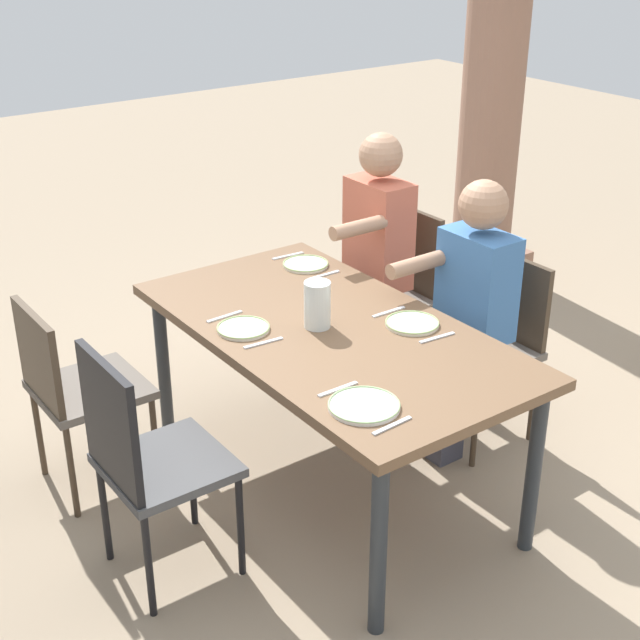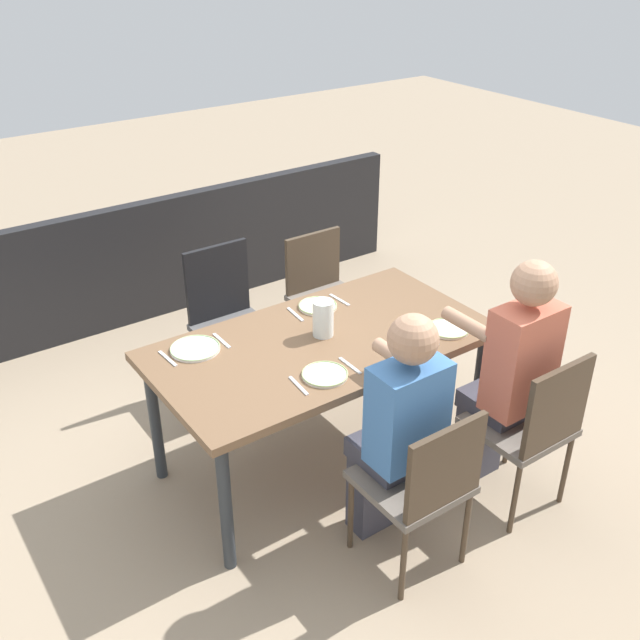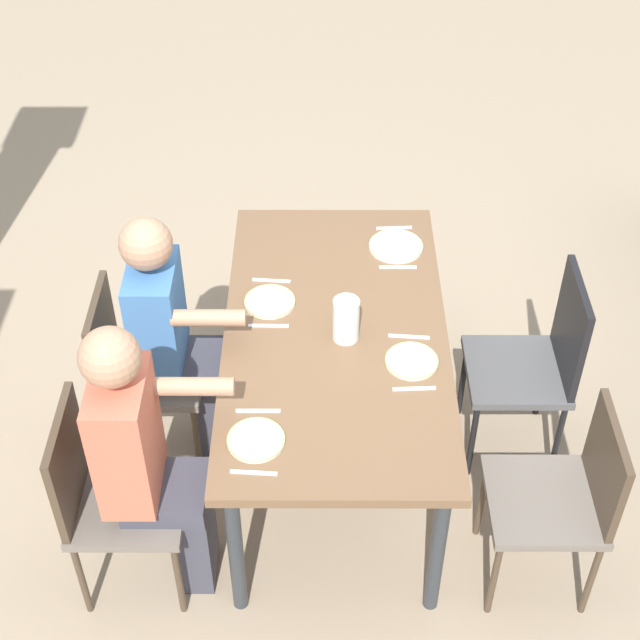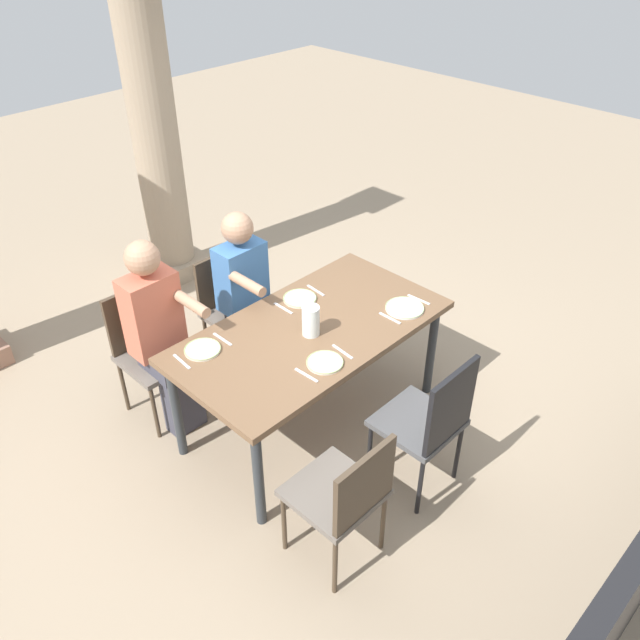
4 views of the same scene
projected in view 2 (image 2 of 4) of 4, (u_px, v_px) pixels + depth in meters
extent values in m
plane|color=gray|center=(321.00, 458.00, 4.13)|extent=(16.00, 16.00, 0.00)
cube|color=brown|center=(322.00, 344.00, 3.77)|extent=(1.75, 0.93, 0.04)
cylinder|color=#2D3338|center=(478.00, 390.00, 4.08)|extent=(0.06, 0.06, 0.74)
cylinder|color=#2D3338|center=(226.00, 507.00, 3.28)|extent=(0.06, 0.06, 0.74)
cylinder|color=#2D3338|center=(389.00, 333.00, 4.63)|extent=(0.06, 0.06, 0.74)
cylinder|color=#2D3338|center=(155.00, 421.00, 3.83)|extent=(0.06, 0.06, 0.74)
cube|color=#6A6158|center=(518.00, 426.00, 3.65)|extent=(0.44, 0.44, 0.04)
cube|color=#473828|center=(557.00, 408.00, 3.40)|extent=(0.42, 0.03, 0.46)
cylinder|color=#473828|center=(509.00, 431.00, 4.00)|extent=(0.03, 0.03, 0.44)
cylinder|color=#473828|center=(459.00, 457.00, 3.81)|extent=(0.03, 0.03, 0.44)
cylinder|color=#473828|center=(566.00, 469.00, 3.73)|extent=(0.03, 0.03, 0.44)
cylinder|color=#473828|center=(515.00, 498.00, 3.54)|extent=(0.03, 0.03, 0.44)
cube|color=#6A6158|center=(330.00, 301.00, 4.80)|extent=(0.44, 0.44, 0.04)
cube|color=#473828|center=(313.00, 262.00, 4.85)|extent=(0.42, 0.03, 0.41)
cylinder|color=#473828|center=(323.00, 354.00, 4.69)|extent=(0.03, 0.03, 0.45)
cylinder|color=#473828|center=(370.00, 337.00, 4.88)|extent=(0.03, 0.03, 0.45)
cylinder|color=#473828|center=(291.00, 330.00, 4.96)|extent=(0.03, 0.03, 0.45)
cylinder|color=#473828|center=(336.00, 314.00, 5.15)|extent=(0.03, 0.03, 0.45)
cube|color=#6A6158|center=(411.00, 482.00, 3.30)|extent=(0.44, 0.44, 0.04)
cube|color=#473828|center=(445.00, 469.00, 3.05)|extent=(0.42, 0.03, 0.42)
cylinder|color=#473828|center=(411.00, 481.00, 3.65)|extent=(0.03, 0.03, 0.43)
cylinder|color=#473828|center=(351.00, 513.00, 3.46)|extent=(0.03, 0.03, 0.43)
cylinder|color=#473828|center=(466.00, 527.00, 3.37)|extent=(0.03, 0.03, 0.43)
cylinder|color=#473828|center=(403.00, 564.00, 3.18)|extent=(0.03, 0.03, 0.43)
cube|color=#4F4F50|center=(236.00, 332.00, 4.44)|extent=(0.44, 0.44, 0.04)
cube|color=black|center=(217.00, 283.00, 4.47)|extent=(0.42, 0.03, 0.49)
cylinder|color=black|center=(226.00, 390.00, 4.33)|extent=(0.03, 0.03, 0.45)
cylinder|color=black|center=(280.00, 370.00, 4.52)|extent=(0.03, 0.03, 0.45)
cylinder|color=black|center=(197.00, 361.00, 4.60)|extent=(0.03, 0.03, 0.45)
cylinder|color=black|center=(249.00, 344.00, 4.79)|extent=(0.03, 0.03, 0.45)
cube|color=#3F3F4C|center=(478.00, 437.00, 3.93)|extent=(0.24, 0.14, 0.46)
cube|color=#3F3F4C|center=(497.00, 403.00, 3.73)|extent=(0.28, 0.32, 0.10)
cube|color=#CC664C|center=(522.00, 358.00, 3.50)|extent=(0.34, 0.20, 0.55)
sphere|color=tan|center=(534.00, 283.00, 3.30)|extent=(0.22, 0.22, 0.22)
cylinder|color=tan|center=(468.00, 325.00, 3.54)|extent=(0.07, 0.30, 0.07)
cube|color=#3F3F4C|center=(374.00, 488.00, 3.59)|extent=(0.24, 0.14, 0.46)
cube|color=#3F3F4C|center=(388.00, 453.00, 3.39)|extent=(0.28, 0.32, 0.10)
cube|color=#3F72B2|center=(408.00, 413.00, 3.17)|extent=(0.34, 0.20, 0.49)
sphere|color=tan|center=(413.00, 339.00, 2.99)|extent=(0.22, 0.22, 0.22)
cylinder|color=tan|center=(398.00, 358.00, 3.36)|extent=(0.07, 0.30, 0.07)
cube|color=black|center=(157.00, 258.00, 5.44)|extent=(4.15, 0.10, 0.90)
cylinder|color=silver|center=(449.00, 329.00, 3.84)|extent=(0.22, 0.22, 0.01)
torus|color=#A0BE77|center=(449.00, 328.00, 3.84)|extent=(0.22, 0.22, 0.01)
cube|color=silver|center=(469.00, 322.00, 3.92)|extent=(0.03, 0.17, 0.01)
cube|color=silver|center=(427.00, 338.00, 3.77)|extent=(0.02, 0.17, 0.01)
cylinder|color=silver|center=(318.00, 306.00, 4.06)|extent=(0.21, 0.21, 0.01)
torus|color=#A0BE77|center=(318.00, 305.00, 4.06)|extent=(0.22, 0.22, 0.01)
cube|color=silver|center=(339.00, 300.00, 4.14)|extent=(0.02, 0.17, 0.01)
cube|color=silver|center=(295.00, 314.00, 3.99)|extent=(0.03, 0.17, 0.01)
cylinder|color=silver|center=(325.00, 375.00, 3.46)|extent=(0.22, 0.22, 0.01)
torus|color=#A0BE77|center=(325.00, 374.00, 3.46)|extent=(0.22, 0.22, 0.01)
cube|color=silver|center=(350.00, 366.00, 3.54)|extent=(0.02, 0.17, 0.01)
cube|color=silver|center=(298.00, 386.00, 3.39)|extent=(0.03, 0.17, 0.01)
cylinder|color=white|center=(195.00, 349.00, 3.67)|extent=(0.25, 0.25, 0.01)
torus|color=#A4C786|center=(195.00, 348.00, 3.66)|extent=(0.25, 0.25, 0.01)
cube|color=silver|center=(222.00, 341.00, 3.74)|extent=(0.02, 0.17, 0.01)
cube|color=silver|center=(168.00, 359.00, 3.59)|extent=(0.03, 0.17, 0.01)
cylinder|color=white|center=(323.00, 318.00, 3.76)|extent=(0.11, 0.11, 0.20)
cylinder|color=#EFEAC6|center=(323.00, 323.00, 3.77)|extent=(0.10, 0.10, 0.13)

